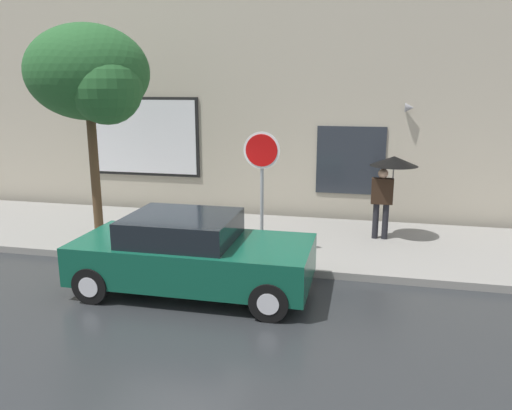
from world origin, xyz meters
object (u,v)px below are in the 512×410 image
at_px(parked_car, 192,254).
at_px(stop_sign, 262,169).
at_px(fire_hydrant, 182,228).
at_px(street_tree, 91,76).
at_px(pedestrian_with_umbrella, 390,172).

bearing_deg(parked_car, stop_sign, 65.23).
xyz_separation_m(parked_car, fire_hydrant, (-0.97, 2.10, -0.17)).
height_order(street_tree, stop_sign, street_tree).
xyz_separation_m(parked_car, stop_sign, (0.88, 1.90, 1.28)).
distance_m(parked_car, pedestrian_with_umbrella, 5.09).
relative_size(fire_hydrant, pedestrian_with_umbrella, 0.40).
height_order(pedestrian_with_umbrella, street_tree, street_tree).
xyz_separation_m(street_tree, stop_sign, (3.85, -0.23, -1.86)).
bearing_deg(parked_car, street_tree, 144.28).
bearing_deg(fire_hydrant, street_tree, 178.94).
xyz_separation_m(fire_hydrant, street_tree, (-2.00, 0.04, 3.30)).
relative_size(fire_hydrant, street_tree, 0.16).
relative_size(parked_car, street_tree, 0.87).
xyz_separation_m(pedestrian_with_umbrella, stop_sign, (-2.64, -1.63, 0.25)).
bearing_deg(stop_sign, pedestrian_with_umbrella, 31.65).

